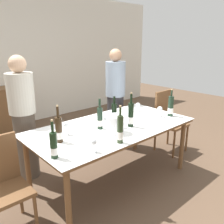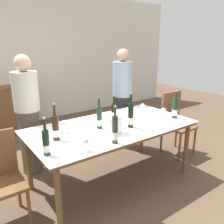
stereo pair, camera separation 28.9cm
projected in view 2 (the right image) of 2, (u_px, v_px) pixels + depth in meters
The scene contains 20 objects.
ground_plane at pixel (112, 180), 3.17m from camera, with size 12.00×12.00×0.00m, color brown.
back_wall at pixel (29, 59), 5.15m from camera, with size 8.00×0.10×2.80m.
sideboard_cabinet at pixel (7, 109), 4.85m from camera, with size 1.16×0.46×0.90m.
dining_table at pixel (112, 130), 2.97m from camera, with size 2.06×1.07×0.77m.
ice_bucket at pixel (113, 124), 2.71m from camera, with size 0.22×0.22×0.21m.
wine_bottle_0 at pixel (46, 143), 2.17m from camera, with size 0.07×0.07×0.36m.
wine_bottle_1 at pixel (175, 109), 3.22m from camera, with size 0.08×0.08×0.38m.
wine_bottle_2 at pixel (131, 116), 2.86m from camera, with size 0.07×0.07×0.43m.
wine_bottle_3 at pixel (99, 118), 2.83m from camera, with size 0.07×0.07×0.37m.
wine_bottle_4 at pixel (56, 128), 2.50m from camera, with size 0.07×0.07×0.40m.
wine_bottle_5 at pixel (115, 130), 2.42m from camera, with size 0.06×0.06×0.40m.
wine_bottle_6 at pixel (114, 116), 2.88m from camera, with size 0.07×0.07×0.38m.
wine_glass_0 at pixel (86, 142), 2.25m from camera, with size 0.07×0.07×0.14m.
wine_glass_1 at pixel (164, 111), 3.21m from camera, with size 0.08×0.08×0.15m.
wine_glass_2 at pixel (107, 118), 2.89m from camera, with size 0.08×0.08×0.16m.
wine_glass_3 at pixel (143, 106), 3.48m from camera, with size 0.07×0.07×0.13m.
wine_glass_4 at pixel (64, 124), 2.70m from camera, with size 0.07×0.07×0.15m.
chair_right_end at pixel (175, 119), 3.83m from camera, with size 0.42×0.42×1.00m.
person_host at pixel (28, 116), 3.16m from camera, with size 0.33×0.33×1.63m.
person_guest_left at pixel (122, 99), 4.02m from camera, with size 0.33×0.33×1.66m.
Camera 2 is at (-1.63, -2.24, 1.79)m, focal length 38.00 mm.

